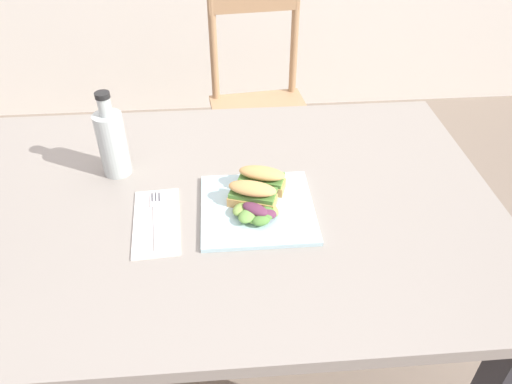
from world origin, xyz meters
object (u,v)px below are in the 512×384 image
object	(u,v)px
sandwich_half_back	(262,178)
sandwich_half_front	(252,194)
plate_lunch	(257,208)
chair_wooden_far	(260,109)
dining_table	(207,240)
bottle_cold_brew	(113,146)
fork_on_napkin	(156,215)

from	to	relation	value
sandwich_half_back	sandwich_half_front	bearing A→B (deg)	-115.45
plate_lunch	chair_wooden_far	bearing A→B (deg)	84.50
dining_table	chair_wooden_far	world-z (taller)	chair_wooden_far
bottle_cold_brew	sandwich_half_back	bearing A→B (deg)	-17.30
dining_table	sandwich_half_back	world-z (taller)	sandwich_half_back
plate_lunch	bottle_cold_brew	xyz separation A→B (m)	(-0.33, 0.17, 0.07)
bottle_cold_brew	chair_wooden_far	bearing A→B (deg)	62.64
fork_on_napkin	bottle_cold_brew	xyz separation A→B (m)	(-0.11, 0.18, 0.07)
sandwich_half_front	bottle_cold_brew	world-z (taller)	bottle_cold_brew
plate_lunch	bottle_cold_brew	bearing A→B (deg)	152.22
sandwich_half_front	fork_on_napkin	size ratio (longest dim) A/B	0.63
fork_on_napkin	chair_wooden_far	bearing A→B (deg)	72.36
plate_lunch	fork_on_napkin	distance (m)	0.22
sandwich_half_back	plate_lunch	bearing A→B (deg)	-103.71
plate_lunch	sandwich_half_back	size ratio (longest dim) A/B	2.13
sandwich_half_front	fork_on_napkin	bearing A→B (deg)	-175.44
chair_wooden_far	bottle_cold_brew	distance (m)	0.99
chair_wooden_far	fork_on_napkin	bearing A→B (deg)	-107.64
chair_wooden_far	sandwich_half_back	size ratio (longest dim) A/B	7.47
sandwich_half_back	fork_on_napkin	bearing A→B (deg)	-163.23
fork_on_napkin	sandwich_half_back	bearing A→B (deg)	16.77
chair_wooden_far	plate_lunch	xyz separation A→B (m)	(-0.10, -0.99, 0.30)
sandwich_half_front	chair_wooden_far	bearing A→B (deg)	83.86
chair_wooden_far	plate_lunch	size ratio (longest dim) A/B	3.50
plate_lunch	sandwich_half_front	distance (m)	0.04
chair_wooden_far	plate_lunch	world-z (taller)	chair_wooden_far
chair_wooden_far	sandwich_half_back	distance (m)	0.99
dining_table	plate_lunch	size ratio (longest dim) A/B	5.41
dining_table	fork_on_napkin	distance (m)	0.17
plate_lunch	fork_on_napkin	size ratio (longest dim) A/B	1.34
dining_table	bottle_cold_brew	distance (m)	0.32
dining_table	bottle_cold_brew	bearing A→B (deg)	147.98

